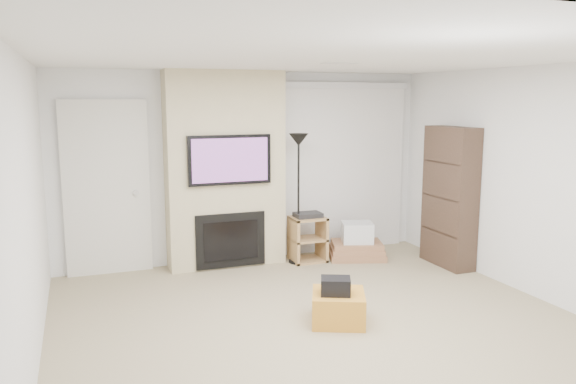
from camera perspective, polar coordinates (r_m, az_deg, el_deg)
name	(u,v)px	position (r m, az deg, el deg)	size (l,w,h in m)	color
floor	(334,335)	(5.33, 4.70, -14.32)	(5.00, 5.50, 0.00)	tan
ceiling	(338,56)	(4.89, 5.10, 13.56)	(5.00, 5.50, 0.00)	white
wall_back	(247,167)	(7.51, -4.18, 2.57)	(5.00, 2.50, 0.00)	white
wall_left	(25,224)	(4.51, -25.19, -2.92)	(5.50, 2.50, 0.00)	white
wall_right	(554,186)	(6.44, 25.42, 0.53)	(5.50, 2.50, 0.00)	white
hvac_vent	(339,63)	(5.79, 5.24, 12.89)	(0.35, 0.18, 0.01)	silver
ottoman	(338,307)	(5.57, 5.13, -11.61)	(0.50, 0.50, 0.30)	orange
black_bag	(336,286)	(5.45, 4.86, -9.50)	(0.28, 0.22, 0.16)	black
fireplace_wall	(226,171)	(7.22, -6.37, 2.14)	(1.50, 0.47, 2.50)	beige
entry_door	(107,189)	(7.20, -17.93, 0.27)	(1.02, 0.11, 2.14)	silver
vertical_blinds	(343,161)	(7.97, 5.64, 3.11)	(1.98, 0.10, 2.37)	silver
floor_lamp	(299,162)	(7.25, 1.08, 3.10)	(0.25, 0.25, 1.71)	black
av_stand	(308,236)	(7.49, 2.02, -4.46)	(0.45, 0.38, 0.66)	tan
box_stack	(357,244)	(7.73, 7.00, -5.31)	(0.87, 0.76, 0.49)	#A2704D
bookshelf	(450,197)	(7.50, 16.10, -0.49)	(0.30, 0.80, 1.80)	#37281E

